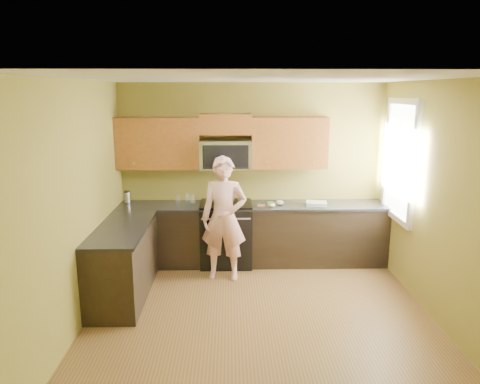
{
  "coord_description": "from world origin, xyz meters",
  "views": [
    {
      "loc": [
        -0.34,
        -4.75,
        2.57
      ],
      "look_at": [
        -0.2,
        1.3,
        1.2
      ],
      "focal_mm": 33.42,
      "sensor_mm": 36.0,
      "label": 1
    }
  ],
  "objects_px": {
    "stove": "(226,233)",
    "microwave": "(226,168)",
    "woman": "(224,219)",
    "travel_mug": "(128,202)",
    "butter_tub": "(271,206)",
    "frying_pan": "(224,207)"
  },
  "relations": [
    {
      "from": "stove",
      "to": "butter_tub",
      "type": "height_order",
      "value": "butter_tub"
    },
    {
      "from": "travel_mug",
      "to": "frying_pan",
      "type": "bearing_deg",
      "value": -16.81
    },
    {
      "from": "microwave",
      "to": "butter_tub",
      "type": "distance_m",
      "value": 0.88
    },
    {
      "from": "travel_mug",
      "to": "stove",
      "type": "bearing_deg",
      "value": -7.28
    },
    {
      "from": "stove",
      "to": "microwave",
      "type": "xyz_separation_m",
      "value": [
        0.0,
        0.12,
        0.97
      ]
    },
    {
      "from": "frying_pan",
      "to": "travel_mug",
      "type": "distance_m",
      "value": 1.54
    },
    {
      "from": "frying_pan",
      "to": "woman",
      "type": "bearing_deg",
      "value": -90.13
    },
    {
      "from": "microwave",
      "to": "woman",
      "type": "relative_size",
      "value": 0.44
    },
    {
      "from": "butter_tub",
      "to": "travel_mug",
      "type": "height_order",
      "value": "travel_mug"
    },
    {
      "from": "microwave",
      "to": "stove",
      "type": "bearing_deg",
      "value": -90.0
    },
    {
      "from": "woman",
      "to": "butter_tub",
      "type": "xyz_separation_m",
      "value": [
        0.69,
        0.42,
        0.06
      ]
    },
    {
      "from": "woman",
      "to": "travel_mug",
      "type": "xyz_separation_m",
      "value": [
        -1.48,
        0.72,
        0.06
      ]
    },
    {
      "from": "stove",
      "to": "microwave",
      "type": "height_order",
      "value": "microwave"
    },
    {
      "from": "stove",
      "to": "travel_mug",
      "type": "bearing_deg",
      "value": 172.72
    },
    {
      "from": "woman",
      "to": "frying_pan",
      "type": "bearing_deg",
      "value": 97.09
    },
    {
      "from": "microwave",
      "to": "woman",
      "type": "height_order",
      "value": "woman"
    },
    {
      "from": "stove",
      "to": "woman",
      "type": "distance_m",
      "value": 0.65
    },
    {
      "from": "frying_pan",
      "to": "travel_mug",
      "type": "bearing_deg",
      "value": 163.46
    },
    {
      "from": "microwave",
      "to": "woman",
      "type": "bearing_deg",
      "value": -92.05
    },
    {
      "from": "butter_tub",
      "to": "travel_mug",
      "type": "xyz_separation_m",
      "value": [
        -2.16,
        0.29,
        0.0
      ]
    },
    {
      "from": "stove",
      "to": "frying_pan",
      "type": "xyz_separation_m",
      "value": [
        -0.02,
        -0.26,
        0.47
      ]
    },
    {
      "from": "butter_tub",
      "to": "travel_mug",
      "type": "bearing_deg",
      "value": 172.23
    }
  ]
}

